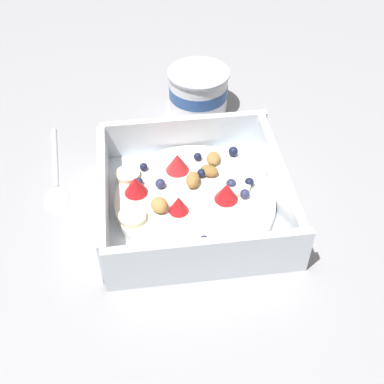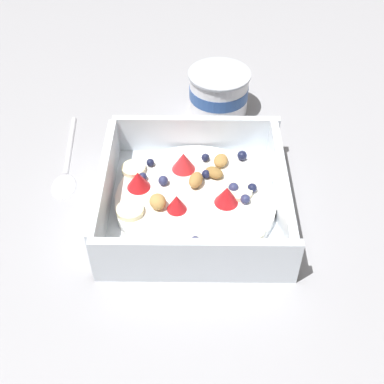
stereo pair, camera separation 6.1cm
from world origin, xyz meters
The scene contains 4 objects.
ground_plane centered at (0.00, 0.00, 0.00)m, with size 2.40×2.40×0.00m, color #9E9EA3.
fruit_bowl centered at (0.00, 0.01, 0.02)m, with size 0.22×0.22×0.06m.
spoon centered at (-0.17, 0.07, 0.00)m, with size 0.04×0.17×0.01m.
yogurt_cup centered at (0.03, 0.22, 0.03)m, with size 0.09×0.09×0.07m.
Camera 1 is at (-0.06, -0.43, 0.46)m, focal length 47.67 mm.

